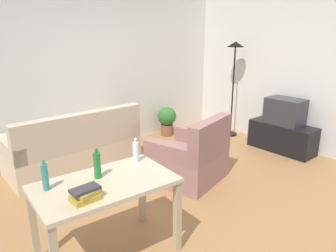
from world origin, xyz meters
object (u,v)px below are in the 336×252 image
(potted_plant, at_px, (167,119))
(tv, at_px, (285,111))
(couch, at_px, (75,150))
(book_stack, at_px, (85,194))
(bottle_green, at_px, (97,165))
(bottle_tall, at_px, (45,177))
(tv_stand, at_px, (282,137))
(desk, at_px, (106,193))
(torchiere_lamp, at_px, (234,63))
(armchair, at_px, (191,158))
(bottle_clear, at_px, (136,152))

(potted_plant, bearing_deg, tv, -62.97)
(couch, distance_m, book_stack, 2.40)
(bottle_green, bearing_deg, bottle_tall, 169.89)
(tv, relative_size, potted_plant, 1.05)
(tv_stand, relative_size, desk, 0.88)
(tv_stand, relative_size, bottle_green, 3.97)
(torchiere_lamp, xyz_separation_m, book_stack, (-3.92, -1.68, -0.60))
(tv_stand, bearing_deg, potted_plant, 26.94)
(desk, xyz_separation_m, book_stack, (-0.26, -0.17, 0.16))
(bottle_green, bearing_deg, desk, -89.21)
(armchair, xyz_separation_m, bottle_clear, (-1.22, -0.43, 0.55))
(bottle_tall, xyz_separation_m, bottle_clear, (0.89, -0.01, -0.01))
(torchiere_lamp, relative_size, book_stack, 7.80)
(tv_stand, relative_size, potted_plant, 1.93)
(book_stack, bearing_deg, tv, 8.23)
(couch, relative_size, bottle_green, 6.79)
(bottle_green, xyz_separation_m, book_stack, (-0.26, -0.28, -0.07))
(tv, relative_size, bottle_tall, 2.25)
(bottle_green, height_order, book_stack, bottle_green)
(torchiere_lamp, height_order, potted_plant, torchiere_lamp)
(bottle_clear, bearing_deg, torchiere_lamp, 22.57)
(bottle_green, bearing_deg, potted_plant, 39.41)
(tv_stand, bearing_deg, book_stack, 98.24)
(desk, height_order, potted_plant, desk)
(book_stack, bearing_deg, armchair, 22.08)
(armchair, distance_m, bottle_clear, 1.40)
(couch, xyz_separation_m, book_stack, (-0.88, -2.18, 0.50))
(tv_stand, distance_m, book_stack, 4.01)
(armchair, distance_m, book_stack, 2.15)
(tv_stand, distance_m, bottle_clear, 3.27)
(bottle_tall, bearing_deg, couch, 59.89)
(tv_stand, relative_size, bottle_clear, 4.52)
(couch, relative_size, potted_plant, 3.30)
(torchiere_lamp, bearing_deg, potted_plant, 140.44)
(tv, bearing_deg, tv_stand, 90.00)
(armchair, height_order, bottle_tall, bottle_tall)
(torchiere_lamp, height_order, desk, torchiere_lamp)
(bottle_clear, bearing_deg, armchair, 19.64)
(tv, distance_m, armchair, 2.04)
(armchair, bearing_deg, bottle_clear, 5.13)
(potted_plant, bearing_deg, bottle_clear, -136.15)
(torchiere_lamp, bearing_deg, book_stack, -156.78)
(potted_plant, distance_m, bottle_green, 3.52)
(couch, distance_m, bottle_green, 2.08)
(potted_plant, relative_size, book_stack, 2.46)
(torchiere_lamp, distance_m, bottle_tall, 4.34)
(tv, height_order, torchiere_lamp, torchiere_lamp)
(torchiere_lamp, bearing_deg, armchair, -155.70)
(armchair, bearing_deg, desk, 5.76)
(torchiere_lamp, bearing_deg, bottle_green, -159.07)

